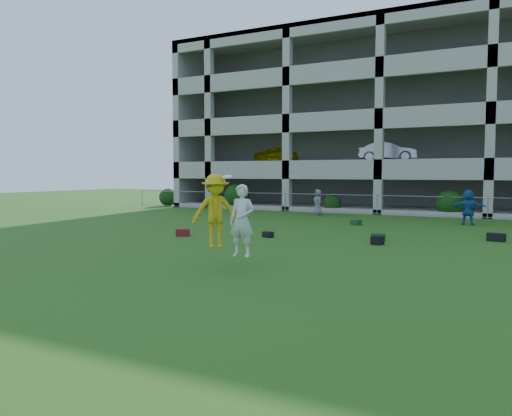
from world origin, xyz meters
The scene contains 13 objects.
ground centered at (0.00, 0.00, 0.00)m, with size 100.00×100.00×0.00m, color #235114.
bystander_c centered at (-3.00, 17.00, 0.76)m, with size 0.75×0.49×1.53m, color slate.
bystander_d centered at (5.33, 15.13, 0.84)m, with size 1.56×0.50×1.69m, color #205796.
bag_red_a centered at (-4.24, 5.30, 0.14)m, with size 0.55×0.30×0.28m, color #5C0F19.
bag_black_b centered at (-1.11, 6.52, 0.11)m, with size 0.40×0.25×0.22m, color black.
bag_green_c centered at (2.88, 7.64, 0.13)m, with size 0.50×0.35×0.26m, color #153A1E.
crate_d centered at (3.13, 6.52, 0.15)m, with size 0.35×0.35×0.30m, color black.
bag_black_e centered at (6.75, 9.35, 0.15)m, with size 0.60×0.30×0.30m, color black.
bag_green_g centered at (0.60, 12.58, 0.12)m, with size 0.50×0.30×0.25m, color #14391D.
frisbee_contest centered at (0.59, 0.39, 1.44)m, with size 1.80×1.34×2.11m.
parking_garage centered at (-0.02, 27.70, 6.01)m, with size 30.00×14.00×12.00m.
fence centered at (0.00, 19.00, 0.61)m, with size 36.06×0.06×1.20m.
shrub_row centered at (4.59, 19.70, 1.51)m, with size 34.38×2.52×3.50m.
Camera 1 is at (7.35, -10.63, 2.48)m, focal length 35.00 mm.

